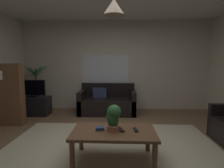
% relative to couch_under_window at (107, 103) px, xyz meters
% --- Properties ---
extents(floor, '(5.55, 5.38, 0.02)m').
position_rel_couch_under_window_xyz_m(floor, '(0.21, -2.22, -0.29)').
color(floor, brown).
rests_on(floor, ground).
extents(rug, '(3.61, 2.96, 0.01)m').
position_rel_couch_under_window_xyz_m(rug, '(0.21, -2.42, -0.27)').
color(rug, beige).
rests_on(rug, ground).
extents(wall_back, '(5.67, 0.06, 2.67)m').
position_rel_couch_under_window_xyz_m(wall_back, '(0.21, 0.50, 1.06)').
color(wall_back, beige).
rests_on(wall_back, ground).
extents(window_pane, '(1.38, 0.01, 1.09)m').
position_rel_couch_under_window_xyz_m(window_pane, '(-0.08, 0.47, 0.83)').
color(window_pane, white).
extents(couch_under_window, '(1.55, 0.82, 0.82)m').
position_rel_couch_under_window_xyz_m(couch_under_window, '(0.00, 0.00, 0.00)').
color(couch_under_window, black).
rests_on(couch_under_window, ground).
extents(coffee_table, '(1.20, 0.69, 0.44)m').
position_rel_couch_under_window_xyz_m(coffee_table, '(0.26, -2.50, 0.10)').
color(coffee_table, brown).
rests_on(coffee_table, ground).
extents(book_on_table_0, '(0.14, 0.11, 0.02)m').
position_rel_couch_under_window_xyz_m(book_on_table_0, '(0.06, -2.49, 0.17)').
color(book_on_table_0, '#387247').
rests_on(book_on_table_0, coffee_table).
extents(book_on_table_1, '(0.13, 0.12, 0.03)m').
position_rel_couch_under_window_xyz_m(book_on_table_1, '(0.06, -2.49, 0.20)').
color(book_on_table_1, '#2D4C8C').
rests_on(book_on_table_1, coffee_table).
extents(remote_on_table_0, '(0.10, 0.17, 0.02)m').
position_rel_couch_under_window_xyz_m(remote_on_table_0, '(0.37, -2.49, 0.18)').
color(remote_on_table_0, black).
rests_on(remote_on_table_0, coffee_table).
extents(remote_on_table_1, '(0.07, 0.16, 0.02)m').
position_rel_couch_under_window_xyz_m(remote_on_table_1, '(0.58, -2.49, 0.18)').
color(remote_on_table_1, black).
rests_on(remote_on_table_1, coffee_table).
extents(potted_plant_on_table, '(0.22, 0.21, 0.38)m').
position_rel_couch_under_window_xyz_m(potted_plant_on_table, '(0.26, -2.49, 0.36)').
color(potted_plant_on_table, '#B77051').
rests_on(potted_plant_on_table, coffee_table).
extents(tv_stand, '(0.90, 0.44, 0.50)m').
position_rel_couch_under_window_xyz_m(tv_stand, '(-2.01, -0.28, -0.03)').
color(tv_stand, black).
rests_on(tv_stand, ground).
extents(tv, '(0.73, 0.16, 0.46)m').
position_rel_couch_under_window_xyz_m(tv, '(-2.01, -0.30, 0.46)').
color(tv, black).
rests_on(tv, tv_stand).
extents(potted_palm_corner, '(0.78, 0.73, 1.43)m').
position_rel_couch_under_window_xyz_m(potted_palm_corner, '(-2.13, 0.24, 0.32)').
color(potted_palm_corner, '#4C4C51').
rests_on(potted_palm_corner, ground).
extents(bookshelf_corner, '(0.70, 0.31, 1.40)m').
position_rel_couch_under_window_xyz_m(bookshelf_corner, '(-2.20, -1.07, 0.44)').
color(bookshelf_corner, brown).
rests_on(bookshelf_corner, ground).
extents(pendant_lamp, '(0.29, 0.29, 0.62)m').
position_rel_couch_under_window_xyz_m(pendant_lamp, '(0.26, -2.50, 1.88)').
color(pendant_lamp, black).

